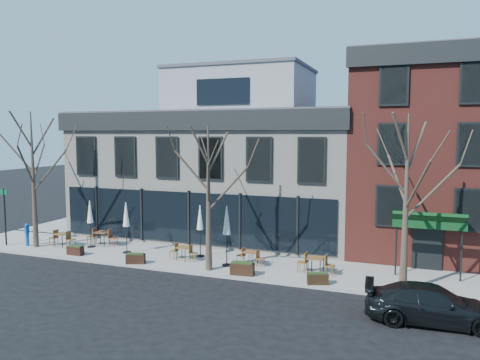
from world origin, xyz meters
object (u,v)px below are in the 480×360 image
(umbrella_0, at_px, (90,214))
(call_box, at_px, (27,234))
(cafe_set_0, at_px, (62,238))
(parked_sedan, at_px, (432,305))

(umbrella_0, bearing_deg, call_box, -164.61)
(cafe_set_0, bearing_deg, parked_sedan, -11.40)
(call_box, height_order, umbrella_0, umbrella_0)
(cafe_set_0, bearing_deg, umbrella_0, 14.42)
(call_box, bearing_deg, parked_sedan, -8.87)
(parked_sedan, relative_size, cafe_set_0, 2.60)
(call_box, xyz_separation_m, cafe_set_0, (2.06, 0.60, -0.24))
(parked_sedan, height_order, umbrella_0, umbrella_0)
(call_box, bearing_deg, umbrella_0, 15.39)
(call_box, bearing_deg, cafe_set_0, 16.19)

